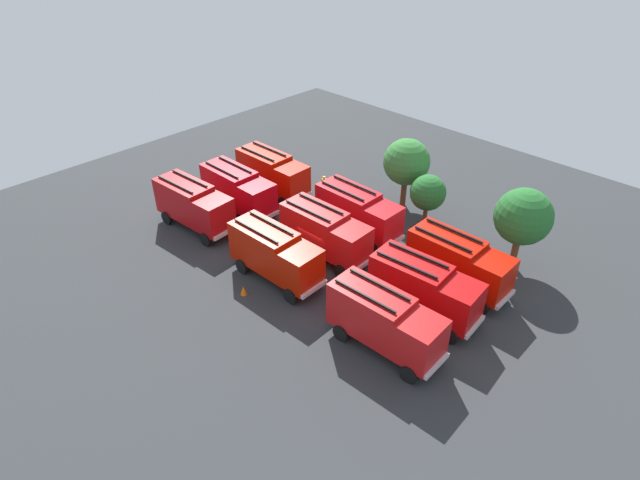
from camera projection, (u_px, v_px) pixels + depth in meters
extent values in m
plane|color=#2D3033|center=(320.00, 255.00, 39.75)|extent=(56.15, 56.15, 0.00)
cube|color=#AB0D10|center=(214.00, 215.00, 40.60)|extent=(2.37, 2.65, 2.60)
cube|color=#8C9EAD|center=(223.00, 216.00, 39.87)|extent=(0.23, 2.13, 1.46)
cube|color=#AB0D10|center=(185.00, 199.00, 42.40)|extent=(4.97, 2.84, 2.90)
cube|color=black|center=(189.00, 178.00, 41.96)|extent=(4.32, 0.43, 0.12)
cube|color=black|center=(175.00, 184.00, 41.09)|extent=(4.32, 0.43, 0.12)
cube|color=silver|center=(226.00, 233.00, 40.60)|extent=(0.37, 2.38, 0.28)
cylinder|color=black|center=(229.00, 226.00, 42.12)|extent=(1.12, 0.43, 1.10)
cylinder|color=black|center=(206.00, 239.00, 40.60)|extent=(1.12, 0.43, 1.10)
cylinder|color=black|center=(191.00, 206.00, 44.75)|extent=(1.12, 0.43, 1.10)
cylinder|color=black|center=(167.00, 218.00, 43.22)|extent=(1.12, 0.43, 1.10)
cube|color=#B11502|center=(301.00, 268.00, 34.96)|extent=(2.28, 2.57, 2.60)
cube|color=#8C9EAD|center=(312.00, 271.00, 34.20)|extent=(0.15, 2.13, 1.46)
cube|color=#B11502|center=(265.00, 246.00, 36.84)|extent=(4.88, 2.65, 2.90)
cube|color=black|center=(271.00, 223.00, 36.39)|extent=(4.32, 0.26, 0.12)
cube|color=black|center=(256.00, 231.00, 35.55)|extent=(4.32, 0.26, 0.12)
cube|color=silver|center=(314.00, 289.00, 34.93)|extent=(0.27, 2.38, 0.28)
cylinder|color=black|center=(315.00, 279.00, 36.45)|extent=(1.11, 0.38, 1.10)
cylinder|color=black|center=(291.00, 296.00, 34.98)|extent=(1.11, 0.38, 1.10)
cylinder|color=black|center=(267.00, 252.00, 39.20)|extent=(1.11, 0.38, 1.10)
cylinder|color=black|center=(242.00, 266.00, 37.73)|extent=(1.11, 0.38, 1.10)
cube|color=red|center=(421.00, 341.00, 29.36)|extent=(2.31, 2.59, 2.60)
cube|color=#8C9EAD|center=(438.00, 346.00, 28.61)|extent=(0.17, 2.13, 1.46)
cube|color=red|center=(371.00, 311.00, 31.22)|extent=(4.90, 2.70, 2.90)
cube|color=black|center=(379.00, 284.00, 30.77)|extent=(4.32, 0.31, 0.12)
cube|color=black|center=(365.00, 296.00, 29.92)|extent=(4.32, 0.31, 0.12)
cube|color=silver|center=(437.00, 366.00, 29.34)|extent=(0.30, 2.38, 0.28)
cylinder|color=black|center=(432.00, 351.00, 30.86)|extent=(1.11, 0.40, 1.10)
cylinder|color=black|center=(409.00, 374.00, 29.37)|extent=(1.11, 0.40, 1.10)
cylinder|color=black|center=(366.00, 313.00, 33.57)|extent=(1.11, 0.40, 1.10)
cylinder|color=black|center=(341.00, 333.00, 32.09)|extent=(1.11, 0.40, 1.10)
cube|color=#B20610|center=(257.00, 200.00, 42.58)|extent=(2.22, 2.52, 2.60)
cube|color=#8C9EAD|center=(266.00, 201.00, 41.80)|extent=(0.10, 2.13, 1.46)
cube|color=#B20610|center=(230.00, 184.00, 44.51)|extent=(4.82, 2.54, 2.90)
cube|color=black|center=(235.00, 164.00, 44.05)|extent=(4.32, 0.15, 0.12)
cube|color=black|center=(221.00, 170.00, 43.22)|extent=(4.32, 0.15, 0.12)
cube|color=silver|center=(268.00, 217.00, 42.53)|extent=(0.22, 2.38, 0.28)
cylinder|color=black|center=(271.00, 211.00, 44.04)|extent=(1.10, 0.36, 1.10)
cylinder|color=black|center=(249.00, 222.00, 42.61)|extent=(1.10, 0.36, 1.10)
cylinder|color=black|center=(234.00, 192.00, 46.87)|extent=(1.10, 0.36, 1.10)
cylinder|color=black|center=(212.00, 202.00, 45.43)|extent=(1.10, 0.36, 1.10)
cube|color=#B71414|center=(351.00, 245.00, 37.18)|extent=(2.28, 2.57, 2.60)
cube|color=#8C9EAD|center=(363.00, 247.00, 36.41)|extent=(0.15, 2.13, 1.46)
cube|color=#B71414|center=(314.00, 225.00, 39.06)|extent=(4.88, 2.65, 2.90)
cube|color=black|center=(321.00, 203.00, 38.60)|extent=(4.32, 0.26, 0.12)
cube|color=black|center=(308.00, 211.00, 37.76)|extent=(4.32, 0.26, 0.12)
cube|color=silver|center=(363.00, 265.00, 37.14)|extent=(0.27, 2.38, 0.28)
cylinder|color=black|center=(363.00, 257.00, 38.66)|extent=(1.11, 0.38, 1.10)
cylinder|color=black|center=(341.00, 271.00, 37.19)|extent=(1.11, 0.38, 1.10)
cylinder|color=black|center=(314.00, 232.00, 41.41)|extent=(1.11, 0.38, 1.10)
cylinder|color=black|center=(292.00, 245.00, 39.94)|extent=(1.11, 0.38, 1.10)
cube|color=#B10A0B|center=(460.00, 304.00, 31.92)|extent=(2.41, 2.68, 2.60)
cube|color=#8C9EAD|center=(477.00, 308.00, 31.19)|extent=(0.26, 2.12, 1.46)
cube|color=#B10A0B|center=(410.00, 280.00, 33.68)|extent=(5.00, 2.91, 2.90)
cube|color=black|center=(418.00, 255.00, 33.24)|extent=(4.31, 0.50, 0.12)
cube|color=black|center=(406.00, 265.00, 32.36)|extent=(4.31, 0.50, 0.12)
cube|color=silver|center=(475.00, 327.00, 31.92)|extent=(0.41, 2.38, 0.28)
cylinder|color=black|center=(468.00, 315.00, 33.44)|extent=(1.13, 0.44, 1.10)
cylinder|color=black|center=(450.00, 335.00, 31.90)|extent=(1.13, 0.44, 1.10)
cylinder|color=black|center=(402.00, 284.00, 36.03)|extent=(1.13, 0.44, 1.10)
cylinder|color=black|center=(382.00, 302.00, 34.48)|extent=(1.13, 0.44, 1.10)
cube|color=#B11302|center=(292.00, 181.00, 45.22)|extent=(2.24, 2.54, 2.60)
cube|color=#8C9EAD|center=(300.00, 182.00, 44.45)|extent=(0.12, 2.13, 1.46)
cube|color=#B11302|center=(264.00, 167.00, 47.13)|extent=(4.84, 2.59, 2.90)
cube|color=black|center=(269.00, 149.00, 46.67)|extent=(4.32, 0.20, 0.12)
cube|color=black|center=(257.00, 153.00, 45.84)|extent=(4.32, 0.20, 0.12)
cube|color=silver|center=(302.00, 198.00, 45.17)|extent=(0.24, 2.38, 0.28)
cylinder|color=black|center=(304.00, 193.00, 46.69)|extent=(1.11, 0.37, 1.10)
cylinder|color=black|center=(284.00, 203.00, 45.24)|extent=(1.11, 0.37, 1.10)
cylinder|color=black|center=(266.00, 176.00, 49.48)|extent=(1.11, 0.37, 1.10)
cylinder|color=black|center=(247.00, 184.00, 48.03)|extent=(1.11, 0.37, 1.10)
cube|color=red|center=(383.00, 224.00, 39.56)|extent=(2.20, 2.50, 2.60)
cube|color=#8C9EAD|center=(394.00, 225.00, 38.77)|extent=(0.08, 2.13, 1.46)
cube|color=red|center=(348.00, 205.00, 41.51)|extent=(4.80, 2.51, 2.90)
cube|color=black|center=(354.00, 185.00, 41.04)|extent=(4.32, 0.13, 0.12)
cube|color=black|center=(342.00, 191.00, 40.23)|extent=(4.32, 0.13, 0.12)
cube|color=silver|center=(394.00, 243.00, 39.50)|extent=(0.20, 2.38, 0.28)
cylinder|color=black|center=(393.00, 236.00, 41.01)|extent=(1.10, 0.35, 1.10)
cylinder|color=black|center=(373.00, 248.00, 39.59)|extent=(1.10, 0.35, 1.10)
cylinder|color=black|center=(346.00, 213.00, 43.86)|extent=(1.10, 0.35, 1.10)
cylinder|color=black|center=(326.00, 224.00, 42.44)|extent=(1.10, 0.35, 1.10)
cube|color=#B81103|center=(492.00, 278.00, 34.10)|extent=(2.24, 2.53, 2.60)
cube|color=#8C9EAD|center=(508.00, 281.00, 33.33)|extent=(0.11, 2.13, 1.46)
cube|color=#B81103|center=(445.00, 254.00, 36.02)|extent=(4.84, 2.57, 2.90)
cube|color=black|center=(454.00, 231.00, 35.56)|extent=(4.32, 0.18, 0.12)
cube|color=black|center=(443.00, 239.00, 34.73)|extent=(4.32, 0.18, 0.12)
cube|color=silver|center=(505.00, 300.00, 34.05)|extent=(0.23, 2.38, 0.28)
cylinder|color=black|center=(499.00, 289.00, 35.57)|extent=(1.10, 0.37, 1.10)
cylinder|color=black|center=(481.00, 306.00, 34.12)|extent=(1.10, 0.37, 1.10)
cylinder|color=black|center=(437.00, 260.00, 38.37)|extent=(1.10, 0.37, 1.10)
cylinder|color=black|center=(418.00, 274.00, 36.93)|extent=(1.10, 0.37, 1.10)
cylinder|color=black|center=(323.00, 189.00, 47.60)|extent=(0.16, 0.16, 0.76)
cylinder|color=black|center=(325.00, 189.00, 47.64)|extent=(0.16, 0.16, 0.76)
cube|color=orange|center=(324.00, 182.00, 47.22)|extent=(0.43, 0.48, 0.66)
sphere|color=tan|center=(324.00, 178.00, 46.98)|extent=(0.22, 0.22, 0.22)
cylinder|color=orange|center=(324.00, 177.00, 46.93)|extent=(0.27, 0.27, 0.06)
cylinder|color=black|center=(376.00, 221.00, 43.09)|extent=(0.16, 0.16, 0.75)
cylinder|color=black|center=(375.00, 220.00, 43.25)|extent=(0.16, 0.16, 0.75)
cube|color=black|center=(376.00, 213.00, 42.78)|extent=(0.48, 0.37, 0.65)
sphere|color=tan|center=(376.00, 209.00, 42.54)|extent=(0.21, 0.21, 0.21)
cylinder|color=black|center=(376.00, 208.00, 42.50)|extent=(0.26, 0.26, 0.06)
cylinder|color=black|center=(289.00, 226.00, 42.34)|extent=(0.16, 0.16, 0.85)
cylinder|color=black|center=(291.00, 226.00, 42.42)|extent=(0.16, 0.16, 0.85)
cube|color=black|center=(290.00, 218.00, 41.94)|extent=(0.36, 0.47, 0.74)
sphere|color=brown|center=(290.00, 212.00, 41.67)|extent=(0.24, 0.24, 0.24)
cylinder|color=black|center=(290.00, 211.00, 41.62)|extent=(0.30, 0.30, 0.07)
cylinder|color=brown|center=(404.00, 192.00, 45.40)|extent=(0.49, 0.49, 2.43)
sphere|color=#337A33|center=(407.00, 162.00, 43.81)|extent=(3.89, 3.89, 3.89)
cylinder|color=brown|center=(425.00, 216.00, 42.83)|extent=(0.36, 0.36, 1.79)
sphere|color=#236628|center=(428.00, 193.00, 41.65)|extent=(2.87, 2.87, 2.87)
cylinder|color=brown|center=(515.00, 252.00, 37.99)|extent=(0.50, 0.50, 2.50)
sphere|color=#236628|center=(523.00, 217.00, 36.35)|extent=(4.00, 4.00, 4.00)
cone|color=#F2600C|center=(340.00, 241.00, 40.82)|extent=(0.44, 0.44, 0.63)
cone|color=#F2600C|center=(244.00, 290.00, 35.80)|extent=(0.46, 0.46, 0.66)
cone|color=#F2600C|center=(417.00, 237.00, 41.31)|extent=(0.43, 0.43, 0.62)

